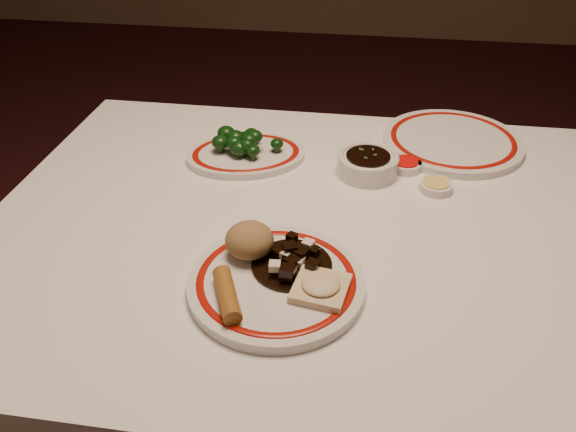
% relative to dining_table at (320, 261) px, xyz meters
% --- Properties ---
extents(dining_table, '(1.20, 0.90, 0.75)m').
position_rel_dining_table_xyz_m(dining_table, '(0.00, 0.00, 0.00)').
color(dining_table, white).
rests_on(dining_table, ground).
extents(main_plate, '(0.32, 0.32, 0.02)m').
position_rel_dining_table_xyz_m(main_plate, '(-0.05, -0.18, 0.10)').
color(main_plate, silver).
rests_on(main_plate, dining_table).
extents(rice_mound, '(0.08, 0.08, 0.06)m').
position_rel_dining_table_xyz_m(rice_mound, '(-0.10, -0.13, 0.14)').
color(rice_mound, olive).
rests_on(rice_mound, main_plate).
extents(spring_roll, '(0.06, 0.10, 0.03)m').
position_rel_dining_table_xyz_m(spring_roll, '(-0.11, -0.24, 0.12)').
color(spring_roll, '#966325').
rests_on(spring_roll, main_plate).
extents(fried_wonton, '(0.09, 0.09, 0.02)m').
position_rel_dining_table_xyz_m(fried_wonton, '(0.02, -0.20, 0.12)').
color(fried_wonton, beige).
rests_on(fried_wonton, main_plate).
extents(stirfry_heap, '(0.13, 0.13, 0.03)m').
position_rel_dining_table_xyz_m(stirfry_heap, '(-0.03, -0.15, 0.12)').
color(stirfry_heap, black).
rests_on(stirfry_heap, main_plate).
extents(broccoli_plate, '(0.29, 0.27, 0.02)m').
position_rel_dining_table_xyz_m(broccoli_plate, '(-0.18, 0.20, 0.10)').
color(broccoli_plate, silver).
rests_on(broccoli_plate, dining_table).
extents(broccoli_pile, '(0.15, 0.10, 0.05)m').
position_rel_dining_table_xyz_m(broccoli_pile, '(-0.19, 0.21, 0.13)').
color(broccoli_pile, '#23471C').
rests_on(broccoli_pile, broccoli_plate).
extents(soy_bowl, '(0.12, 0.12, 0.04)m').
position_rel_dining_table_xyz_m(soy_bowl, '(0.07, 0.18, 0.11)').
color(soy_bowl, silver).
rests_on(soy_bowl, dining_table).
extents(sweet_sour_dish, '(0.06, 0.06, 0.02)m').
position_rel_dining_table_xyz_m(sweet_sour_dish, '(0.15, 0.21, 0.10)').
color(sweet_sour_dish, silver).
rests_on(sweet_sour_dish, dining_table).
extents(mustard_dish, '(0.06, 0.06, 0.02)m').
position_rel_dining_table_xyz_m(mustard_dish, '(0.21, 0.14, 0.10)').
color(mustard_dish, silver).
rests_on(mustard_dish, dining_table).
extents(far_plate, '(0.40, 0.40, 0.02)m').
position_rel_dining_table_xyz_m(far_plate, '(0.25, 0.33, 0.10)').
color(far_plate, silver).
rests_on(far_plate, dining_table).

